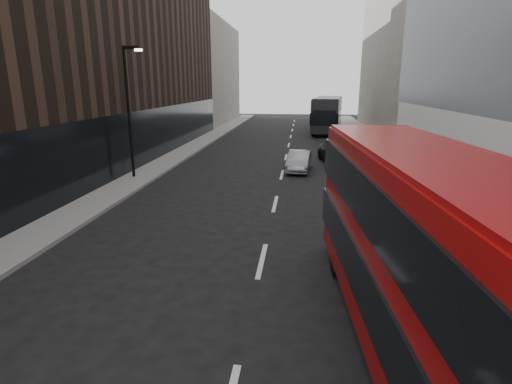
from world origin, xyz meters
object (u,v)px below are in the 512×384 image
(grey_bus, at_px, (328,114))
(car_a, at_px, (353,165))
(car_c, at_px, (337,153))
(street_lamp, at_px, (129,104))
(car_b, at_px, (299,161))
(red_bus, at_px, (421,244))

(grey_bus, relative_size, car_a, 2.99)
(car_a, bearing_deg, car_c, 96.32)
(street_lamp, bearing_deg, car_b, 19.60)
(red_bus, xyz_separation_m, grey_bus, (0.51, 38.21, -0.21))
(grey_bus, height_order, car_c, grey_bus)
(car_a, height_order, car_b, car_a)
(street_lamp, distance_m, red_bus, 18.12)
(car_b, bearing_deg, grey_bus, 86.88)
(red_bus, distance_m, car_a, 15.76)
(grey_bus, distance_m, car_b, 21.43)
(grey_bus, relative_size, car_c, 2.44)
(street_lamp, bearing_deg, car_c, 27.38)
(grey_bus, height_order, car_a, grey_bus)
(car_c, bearing_deg, grey_bus, 80.76)
(street_lamp, height_order, grey_bus, street_lamp)
(red_bus, height_order, car_b, red_bus)
(car_a, xyz_separation_m, car_c, (-0.57, 4.17, 0.03))
(car_a, xyz_separation_m, car_b, (-3.10, 1.37, -0.07))
(street_lamp, relative_size, car_a, 1.74)
(grey_bus, xyz_separation_m, car_b, (-2.94, -21.18, -1.43))
(car_c, bearing_deg, red_bus, -98.30)
(car_a, relative_size, car_b, 1.08)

